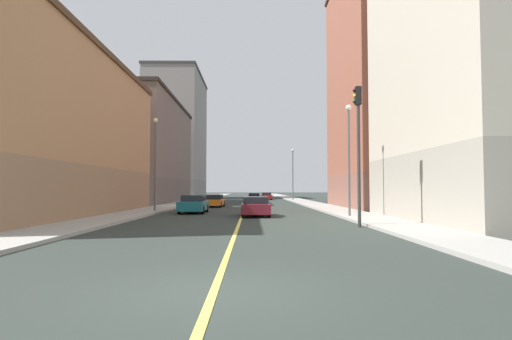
% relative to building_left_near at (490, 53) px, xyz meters
% --- Properties ---
extents(ground_plane, '(400.00, 400.00, 0.00)m').
position_rel_building_left_near_xyz_m(ground_plane, '(-14.04, -14.96, -9.44)').
color(ground_plane, '#2A322D').
rests_on(ground_plane, ground).
extents(sidewalk_left, '(2.97, 168.00, 0.15)m').
position_rel_building_left_near_xyz_m(sidewalk_left, '(-6.24, 34.04, -9.37)').
color(sidewalk_left, '#9E9B93').
rests_on(sidewalk_left, ground).
extents(sidewalk_right, '(2.97, 168.00, 0.15)m').
position_rel_building_left_near_xyz_m(sidewalk_right, '(-21.84, 34.04, -9.37)').
color(sidewalk_right, '#9E9B93').
rests_on(sidewalk_right, ground).
extents(lane_center_stripe, '(0.16, 154.00, 0.01)m').
position_rel_building_left_near_xyz_m(lane_center_stripe, '(-14.04, 34.04, -9.44)').
color(lane_center_stripe, '#E5D14C').
rests_on(lane_center_stripe, ground).
extents(building_left_near, '(9.82, 15.10, 18.87)m').
position_rel_building_left_near_xyz_m(building_left_near, '(0.00, 0.00, 0.00)').
color(building_left_near, '#9D9688').
rests_on(building_left_near, ground).
extents(building_left_mid, '(9.82, 15.26, 23.38)m').
position_rel_building_left_near_xyz_m(building_left_mid, '(0.00, 16.55, 2.26)').
color(building_left_mid, brown).
rests_on(building_left_mid, ground).
extents(building_right_corner, '(9.82, 25.79, 11.42)m').
position_rel_building_left_near_xyz_m(building_right_corner, '(-28.08, 4.76, -3.72)').
color(building_right_corner, '#8F6B4F').
rests_on(building_right_corner, ground).
extents(building_right_midblock, '(9.82, 24.22, 13.63)m').
position_rel_building_left_near_xyz_m(building_right_midblock, '(-28.08, 32.13, -2.62)').
color(building_right_midblock, brown).
rests_on(building_right_midblock, ground).
extents(building_right_distant, '(9.82, 19.37, 24.08)m').
position_rel_building_left_near_xyz_m(building_right_distant, '(-28.08, 57.46, 2.61)').
color(building_right_distant, slate).
rests_on(building_right_distant, ground).
extents(traffic_light_left_near, '(0.40, 0.32, 6.89)m').
position_rel_building_left_near_xyz_m(traffic_light_left_near, '(-8.14, -2.55, -5.05)').
color(traffic_light_left_near, '#2D2D2D').
rests_on(traffic_light_left_near, ground).
extents(street_lamp_left_near, '(0.36, 0.36, 7.13)m').
position_rel_building_left_near_xyz_m(street_lamp_left_near, '(-7.12, 3.66, -4.97)').
color(street_lamp_left_near, '#4C4C51').
rests_on(street_lamp_left_near, ground).
extents(street_lamp_right_near, '(0.36, 0.36, 7.29)m').
position_rel_building_left_near_xyz_m(street_lamp_right_near, '(-20.96, 9.68, -4.89)').
color(street_lamp_right_near, '#4C4C51').
rests_on(street_lamp_right_near, ground).
extents(street_lamp_left_far, '(0.36, 0.36, 7.77)m').
position_rel_building_left_near_xyz_m(street_lamp_left_far, '(-7.12, 39.83, -4.64)').
color(street_lamp_left_far, '#4C4C51').
rests_on(street_lamp_left_far, ground).
extents(car_orange, '(2.06, 4.56, 1.26)m').
position_rel_building_left_near_xyz_m(car_orange, '(-17.24, 19.69, -8.82)').
color(car_orange, orange).
rests_on(car_orange, ground).
extents(car_red, '(1.91, 4.18, 1.24)m').
position_rel_building_left_near_xyz_m(car_red, '(-10.94, 46.74, -8.83)').
color(car_red, red).
rests_on(car_red, ground).
extents(car_blue, '(1.92, 4.23, 1.25)m').
position_rel_building_left_near_xyz_m(car_blue, '(-13.11, 35.51, -8.82)').
color(car_blue, '#23389E').
rests_on(car_blue, ground).
extents(car_maroon, '(1.96, 4.44, 1.32)m').
position_rel_building_left_near_xyz_m(car_maroon, '(-13.10, 5.48, -8.79)').
color(car_maroon, maroon).
rests_on(car_maroon, ground).
extents(car_teal, '(1.94, 4.60, 1.37)m').
position_rel_building_left_near_xyz_m(car_teal, '(-17.84, 9.21, -8.77)').
color(car_teal, '#196670').
rests_on(car_teal, ground).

